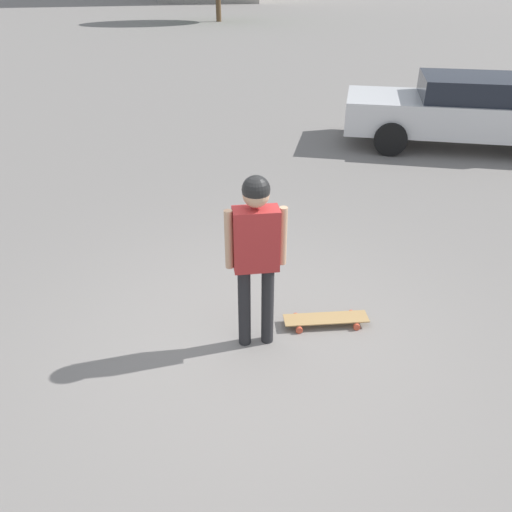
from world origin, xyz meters
TOP-DOWN VIEW (x-y plane):
  - ground_plane at (0.00, 0.00)m, footprint 220.00×220.00m
  - person at (0.00, 0.00)m, footprint 0.53×0.25m
  - skateboard at (-0.70, -0.26)m, footprint 0.85×0.31m
  - car_parked_near at (-4.15, -6.09)m, footprint 4.87×2.61m

SIDE VIEW (x-z plane):
  - ground_plane at x=0.00m, z-range 0.00..0.00m
  - skateboard at x=-0.70m, z-range 0.03..0.11m
  - car_parked_near at x=-4.15m, z-range 0.04..1.38m
  - person at x=0.00m, z-range 0.22..1.89m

